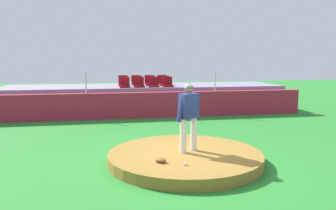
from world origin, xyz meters
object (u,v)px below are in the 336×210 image
stadium_chair_5 (138,83)px  stadium_chair_7 (165,82)px  pitcher (189,112)px  stadium_chair_10 (149,82)px  fielding_glove (160,160)px  stadium_chair_0 (125,84)px  stadium_chair_9 (136,82)px  baseball (185,164)px  stadium_chair_1 (139,84)px  stadium_chair_8 (123,82)px  stadium_chair_3 (168,84)px  stadium_chair_11 (162,81)px  stadium_chair_6 (151,83)px  stadium_chair_4 (123,83)px  stadium_chair_2 (154,84)px

stadium_chair_5 → stadium_chair_7: 1.40m
pitcher → stadium_chair_10: 9.70m
pitcher → fielding_glove: size_ratio=5.98×
fielding_glove → stadium_chair_0: (-0.31, 8.71, 1.11)m
stadium_chair_5 → stadium_chair_9: same height
stadium_chair_0 → baseball: bearing=95.2°
stadium_chair_1 → stadium_chair_8: size_ratio=1.00×
pitcher → stadium_chair_3: size_ratio=3.59×
stadium_chair_9 → stadium_chair_11: (1.42, 0.01, 0.00)m
baseball → stadium_chair_0: size_ratio=0.15×
baseball → stadium_chair_10: bearing=86.8°
pitcher → stadium_chair_9: size_ratio=3.59×
pitcher → stadium_chair_9: pitcher is taller
fielding_glove → stadium_chair_8: bearing=-36.7°
stadium_chair_6 → stadium_chair_3: bearing=127.9°
baseball → stadium_chair_4: (-0.83, 9.95, 1.12)m
stadium_chair_0 → stadium_chair_8: bearing=-90.6°
stadium_chair_0 → stadium_chair_10: (1.42, 1.77, 0.00)m
stadium_chair_1 → pitcher: bearing=93.4°
pitcher → stadium_chair_6: 8.84m
stadium_chair_0 → stadium_chair_2: size_ratio=1.00×
baseball → stadium_chair_4: size_ratio=0.15×
stadium_chair_5 → stadium_chair_11: size_ratio=1.00×
stadium_chair_6 → pitcher: bearing=88.5°
stadium_chair_1 → stadium_chair_6: 1.14m
stadium_chair_4 → stadium_chair_8: 0.89m
stadium_chair_1 → stadium_chair_4: same height
stadium_chair_6 → stadium_chair_9: (-0.69, 0.87, 0.00)m
stadium_chair_0 → stadium_chair_4: 0.92m
stadium_chair_5 → stadium_chair_9: bearing=-89.1°
stadium_chair_3 → stadium_chair_10: same height
baseball → stadium_chair_4: 10.05m
stadium_chair_10 → fielding_glove: bearing=83.9°
stadium_chair_5 → stadium_chair_10: 1.12m
stadium_chair_3 → stadium_chair_5: (-1.38, 0.88, 0.00)m
stadium_chair_2 → stadium_chair_9: (-0.70, 1.75, 0.00)m
stadium_chair_3 → stadium_chair_8: 2.76m
stadium_chair_1 → fielding_glove: bearing=87.4°
stadium_chair_2 → stadium_chair_9: same height
fielding_glove → stadium_chair_10: bearing=-44.3°
stadium_chair_6 → stadium_chair_8: (-1.38, 0.90, 0.00)m
stadium_chair_10 → pitcher: bearing=88.5°
stadium_chair_4 → stadium_chair_7: size_ratio=1.00×
pitcher → stadium_chair_3: 7.99m
stadium_chair_1 → stadium_chair_11: same height
pitcher → stadium_chair_1: 7.95m
stadium_chair_2 → stadium_chair_10: size_ratio=1.00×
pitcher → stadium_chair_0: 8.02m
stadium_chair_5 → stadium_chair_6: bearing=-178.1°
stadium_chair_6 → stadium_chair_8: size_ratio=1.00×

